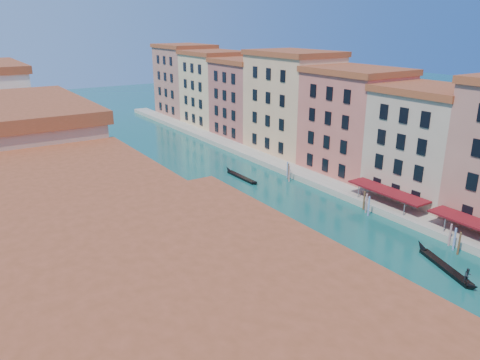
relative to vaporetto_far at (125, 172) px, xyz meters
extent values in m
cube|color=brown|center=(-21.24, -65.77, 17.23)|extent=(12.80, 16.40, 1.00)
cube|color=tan|center=(-21.24, -50.27, 7.23)|extent=(12.00, 15.00, 17.00)
cube|color=brown|center=(-21.24, -50.27, 16.23)|extent=(12.80, 15.40, 1.00)
cube|color=tan|center=(-21.24, -34.27, 8.23)|extent=(12.00, 17.00, 19.00)
cube|color=brown|center=(-21.24, -34.27, 18.23)|extent=(12.80, 17.40, 1.00)
cube|color=tan|center=(34.76, -34.77, 6.98)|extent=(12.00, 14.00, 16.50)
cube|color=brown|center=(34.76, -34.77, 15.73)|extent=(12.80, 14.40, 1.00)
cube|color=#BF5C4D|center=(34.76, -19.77, 7.73)|extent=(12.00, 16.00, 18.00)
cube|color=brown|center=(34.76, -19.77, 17.23)|extent=(12.80, 16.40, 1.00)
cube|color=tan|center=(34.76, -2.77, 8.73)|extent=(12.00, 18.00, 20.00)
cube|color=brown|center=(34.76, -2.77, 19.23)|extent=(12.80, 18.40, 1.00)
cube|color=#A3554B|center=(34.76, 13.73, 7.48)|extent=(12.00, 15.00, 17.50)
cube|color=brown|center=(34.76, 13.73, 16.73)|extent=(12.80, 15.40, 1.00)
cube|color=#D8B380|center=(34.76, 29.23, 7.98)|extent=(12.00, 16.00, 18.50)
cube|color=brown|center=(34.76, 29.23, 17.73)|extent=(12.80, 16.40, 1.00)
cube|color=#A86755|center=(34.76, 45.73, 8.48)|extent=(12.00, 17.00, 19.50)
cube|color=brown|center=(34.76, 45.73, 18.73)|extent=(12.80, 17.40, 1.00)
cube|color=#A69B86|center=(26.76, -8.77, -0.77)|extent=(4.00, 140.00, 1.00)
cylinder|color=slate|center=(25.56, -45.17, 0.23)|extent=(0.12, 0.12, 3.00)
cube|color=maroon|center=(26.96, -34.77, 1.73)|extent=(3.20, 12.60, 0.25)
cylinder|color=slate|center=(25.56, -38.97, 0.23)|extent=(0.12, 0.12, 3.00)
cylinder|color=slate|center=(25.56, -30.57, 0.23)|extent=(0.12, 0.12, 3.00)
cylinder|color=#54341D|center=(23.26, -48.77, 0.03)|extent=(0.24, 0.24, 3.20)
cylinder|color=#54341D|center=(23.86, -47.77, 0.03)|extent=(0.24, 0.24, 3.20)
cylinder|color=#54341D|center=(24.46, -46.77, 0.03)|extent=(0.24, 0.24, 3.20)
cylinder|color=#54341D|center=(23.26, -34.77, 0.03)|extent=(0.24, 0.24, 3.20)
cylinder|color=#54341D|center=(23.86, -33.77, 0.03)|extent=(0.24, 0.24, 3.20)
cylinder|color=#54341D|center=(24.46, -32.77, 0.03)|extent=(0.24, 0.24, 3.20)
cylinder|color=#54341D|center=(23.26, -16.77, 0.03)|extent=(0.24, 0.24, 3.20)
cylinder|color=#54341D|center=(23.86, -15.77, 0.03)|extent=(0.24, 0.24, 3.20)
cylinder|color=#54341D|center=(24.46, -14.77, 0.03)|extent=(0.24, 0.24, 3.20)
cube|color=white|center=(0.00, 0.00, -0.70)|extent=(8.34, 19.39, 1.14)
cube|color=white|center=(0.00, 0.00, 0.53)|extent=(7.04, 15.60, 1.51)
cube|color=slate|center=(0.00, 0.00, 1.43)|extent=(7.42, 16.12, 0.24)
cube|color=orange|center=(0.00, 0.00, -0.18)|extent=(8.38, 19.40, 0.24)
cube|color=black|center=(8.53, -39.28, -1.06)|extent=(2.24, 8.43, 0.42)
cone|color=black|center=(9.21, -34.69, -0.71)|extent=(1.10, 1.97, 1.56)
cone|color=black|center=(7.85, -43.88, -0.80)|extent=(1.05, 1.65, 1.38)
imported|color=#262437|center=(8.01, -42.78, -0.09)|extent=(0.63, 0.47, 1.60)
cube|color=black|center=(18.93, -50.07, -1.06)|extent=(3.85, 8.24, 0.42)
cone|color=black|center=(20.54, -45.69, -0.71)|extent=(1.43, 2.05, 1.57)
cone|color=black|center=(17.33, -54.46, -0.80)|extent=(1.32, 1.75, 1.38)
imported|color=#23282C|center=(17.72, -53.40, -0.09)|extent=(0.94, 0.84, 1.61)
cube|color=black|center=(17.34, -10.76, -1.07)|extent=(1.07, 7.95, 0.40)
cone|color=black|center=(17.28, -6.35, -0.74)|extent=(0.81, 1.78, 1.48)
cone|color=black|center=(17.39, -15.17, -0.83)|extent=(0.81, 1.48, 1.30)
cube|color=white|center=(-0.13, -28.60, -0.90)|extent=(4.59, 6.60, 0.73)
cube|color=#1644B4|center=(0.07, -28.19, -0.27)|extent=(2.67, 3.17, 0.64)
cube|color=white|center=(5.13, 0.29, -0.90)|extent=(3.68, 6.76, 0.74)
cube|color=#1644B4|center=(5.01, 0.73, -0.25)|extent=(2.34, 3.11, 0.64)
camera|label=1|loc=(-25.46, -76.57, 24.83)|focal=35.00mm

